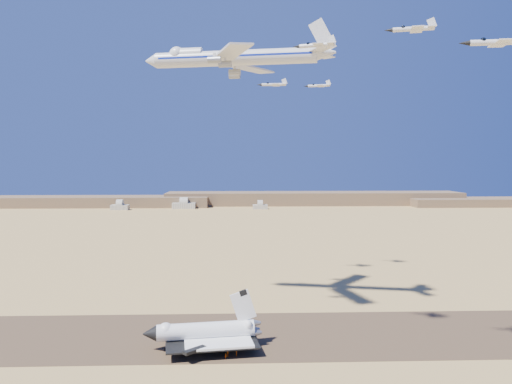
{
  "coord_description": "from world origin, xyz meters",
  "views": [
    {
      "loc": [
        10.52,
        -171.93,
        60.61
      ],
      "look_at": [
        17.22,
        8.0,
        49.94
      ],
      "focal_mm": 35.0,
      "sensor_mm": 36.0,
      "label": 1
    }
  ],
  "objects_px": {
    "chase_jet_c": "(495,42)",
    "chase_jet_d": "(273,84)",
    "chase_jet_b": "(412,29)",
    "crew_b": "(226,356)",
    "crew_c": "(228,354)",
    "chase_jet_a": "(316,45)",
    "carrier_747": "(229,58)",
    "chase_jet_e": "(318,86)",
    "crew_a": "(237,354)",
    "shuttle": "(205,333)"
  },
  "relations": [
    {
      "from": "carrier_747",
      "to": "crew_a",
      "type": "relative_size",
      "value": 44.49
    },
    {
      "from": "chase_jet_e",
      "to": "crew_c",
      "type": "bearing_deg",
      "value": -94.34
    },
    {
      "from": "carrier_747",
      "to": "crew_a",
      "type": "bearing_deg",
      "value": -74.63
    },
    {
      "from": "chase_jet_b",
      "to": "chase_jet_d",
      "type": "xyz_separation_m",
      "value": [
        -30.03,
        113.86,
        2.33
      ]
    },
    {
      "from": "shuttle",
      "to": "chase_jet_b",
      "type": "relative_size",
      "value": 2.83
    },
    {
      "from": "carrier_747",
      "to": "crew_b",
      "type": "height_order",
      "value": "carrier_747"
    },
    {
      "from": "chase_jet_a",
      "to": "chase_jet_d",
      "type": "distance_m",
      "value": 95.25
    },
    {
      "from": "crew_b",
      "to": "chase_jet_b",
      "type": "distance_m",
      "value": 110.1
    },
    {
      "from": "crew_c",
      "to": "chase_jet_e",
      "type": "xyz_separation_m",
      "value": [
        45.66,
        110.25,
        99.91
      ]
    },
    {
      "from": "crew_b",
      "to": "chase_jet_d",
      "type": "relative_size",
      "value": 0.11
    },
    {
      "from": "chase_jet_b",
      "to": "chase_jet_e",
      "type": "height_order",
      "value": "chase_jet_e"
    },
    {
      "from": "chase_jet_e",
      "to": "chase_jet_c",
      "type": "bearing_deg",
      "value": -62.46
    },
    {
      "from": "chase_jet_b",
      "to": "chase_jet_d",
      "type": "bearing_deg",
      "value": 119.86
    },
    {
      "from": "crew_a",
      "to": "chase_jet_a",
      "type": "xyz_separation_m",
      "value": [
        24.78,
        3.62,
        96.05
      ]
    },
    {
      "from": "crew_b",
      "to": "chase_jet_a",
      "type": "relative_size",
      "value": 0.13
    },
    {
      "from": "shuttle",
      "to": "chase_jet_d",
      "type": "bearing_deg",
      "value": 64.7
    },
    {
      "from": "crew_c",
      "to": "chase_jet_a",
      "type": "relative_size",
      "value": 0.14
    },
    {
      "from": "chase_jet_a",
      "to": "chase_jet_b",
      "type": "height_order",
      "value": "chase_jet_b"
    },
    {
      "from": "shuttle",
      "to": "chase_jet_b",
      "type": "distance_m",
      "value": 111.65
    },
    {
      "from": "chase_jet_a",
      "to": "chase_jet_e",
      "type": "height_order",
      "value": "chase_jet_e"
    },
    {
      "from": "crew_b",
      "to": "chase_jet_d",
      "type": "bearing_deg",
      "value": -16.8
    },
    {
      "from": "chase_jet_b",
      "to": "crew_b",
      "type": "bearing_deg",
      "value": -179.51
    },
    {
      "from": "chase_jet_a",
      "to": "chase_jet_b",
      "type": "xyz_separation_m",
      "value": [
        23.62,
        -18.86,
        0.24
      ]
    },
    {
      "from": "shuttle",
      "to": "chase_jet_a",
      "type": "height_order",
      "value": "chase_jet_a"
    },
    {
      "from": "shuttle",
      "to": "crew_c",
      "type": "distance_m",
      "value": 11.53
    },
    {
      "from": "chase_jet_a",
      "to": "chase_jet_b",
      "type": "relative_size",
      "value": 0.98
    },
    {
      "from": "crew_c",
      "to": "chase_jet_b",
      "type": "bearing_deg",
      "value": -150.22
    },
    {
      "from": "shuttle",
      "to": "chase_jet_a",
      "type": "relative_size",
      "value": 2.9
    },
    {
      "from": "carrier_747",
      "to": "chase_jet_e",
      "type": "xyz_separation_m",
      "value": [
        45.71,
        62.6,
        -0.98
      ]
    },
    {
      "from": "chase_jet_d",
      "to": "crew_c",
      "type": "bearing_deg",
      "value": -95.01
    },
    {
      "from": "chase_jet_a",
      "to": "chase_jet_b",
      "type": "distance_m",
      "value": 30.23
    },
    {
      "from": "carrier_747",
      "to": "chase_jet_e",
      "type": "bearing_deg",
      "value": 65.89
    },
    {
      "from": "crew_b",
      "to": "chase_jet_e",
      "type": "relative_size",
      "value": 0.12
    },
    {
      "from": "shuttle",
      "to": "crew_c",
      "type": "relative_size",
      "value": 20.44
    },
    {
      "from": "chase_jet_d",
      "to": "carrier_747",
      "type": "bearing_deg",
      "value": -105.49
    },
    {
      "from": "crew_a",
      "to": "crew_b",
      "type": "bearing_deg",
      "value": 117.11
    },
    {
      "from": "crew_b",
      "to": "crew_c",
      "type": "relative_size",
      "value": 0.93
    },
    {
      "from": "shuttle",
      "to": "crew_a",
      "type": "bearing_deg",
      "value": -44.17
    },
    {
      "from": "crew_c",
      "to": "chase_jet_a",
      "type": "height_order",
      "value": "chase_jet_a"
    },
    {
      "from": "shuttle",
      "to": "chase_jet_d",
      "type": "relative_size",
      "value": 2.52
    },
    {
      "from": "shuttle",
      "to": "chase_jet_e",
      "type": "height_order",
      "value": "chase_jet_e"
    },
    {
      "from": "shuttle",
      "to": "crew_a",
      "type": "height_order",
      "value": "shuttle"
    },
    {
      "from": "crew_a",
      "to": "chase_jet_d",
      "type": "xyz_separation_m",
      "value": [
        18.37,
        98.62,
        98.62
      ]
    },
    {
      "from": "crew_a",
      "to": "crew_c",
      "type": "distance_m",
      "value": 2.74
    },
    {
      "from": "shuttle",
      "to": "crew_b",
      "type": "relative_size",
      "value": 21.99
    },
    {
      "from": "crew_a",
      "to": "crew_b",
      "type": "xyz_separation_m",
      "value": [
        -3.28,
        -1.78,
        0.01
      ]
    },
    {
      "from": "chase_jet_c",
      "to": "chase_jet_d",
      "type": "relative_size",
      "value": 1.07
    },
    {
      "from": "shuttle",
      "to": "crew_a",
      "type": "xyz_separation_m",
      "value": [
        10.39,
        -7.66,
        -4.18
      ]
    },
    {
      "from": "crew_a",
      "to": "carrier_747",
      "type": "bearing_deg",
      "value": 1.95
    },
    {
      "from": "crew_b",
      "to": "chase_jet_d",
      "type": "xyz_separation_m",
      "value": [
        21.65,
        100.41,
        98.61
      ]
    }
  ]
}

